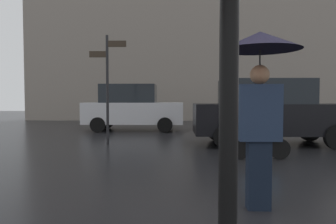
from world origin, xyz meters
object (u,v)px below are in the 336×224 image
object	(u,v)px
pedestrian_with_umbrella	(260,75)
parked_scooter	(258,134)
parked_car_right	(133,107)
street_signpost	(108,79)
parked_car_left	(270,112)

from	to	relation	value
pedestrian_with_umbrella	parked_scooter	bearing A→B (deg)	11.65
parked_scooter	parked_car_right	size ratio (longest dim) A/B	0.33
parked_scooter	street_signpost	distance (m)	4.58
parked_car_right	street_signpost	bearing A→B (deg)	-102.33
pedestrian_with_umbrella	street_signpost	xyz separation A→B (m)	(-3.00, 5.26, 0.28)
parked_scooter	parked_car_left	distance (m)	2.39
parked_car_right	pedestrian_with_umbrella	bearing A→B (deg)	-82.92
pedestrian_with_umbrella	parked_car_right	xyz separation A→B (m)	(-2.83, 9.28, -0.67)
pedestrian_with_umbrella	parked_scooter	distance (m)	3.44
parked_scooter	parked_car_left	world-z (taller)	parked_car_left
pedestrian_with_umbrella	parked_car_left	world-z (taller)	pedestrian_with_umbrella
parked_car_left	street_signpost	distance (m)	4.83
pedestrian_with_umbrella	parked_car_left	xyz separation A→B (m)	(1.73, 5.33, -0.67)
parked_car_left	street_signpost	bearing A→B (deg)	-176.21
parked_scooter	parked_car_right	xyz separation A→B (m)	(-3.65, 6.13, 0.42)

